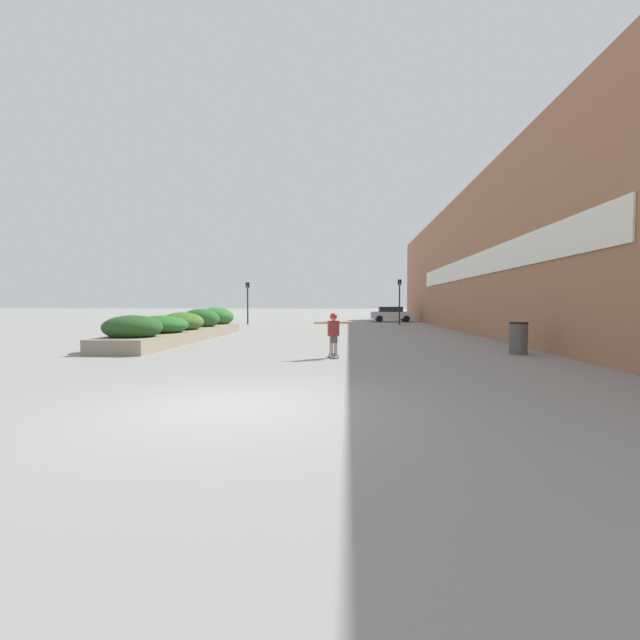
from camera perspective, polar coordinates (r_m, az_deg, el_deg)
ground_plane at (r=7.35m, az=-12.04°, el=-11.21°), size 300.00×300.00×0.00m
building_wall_right at (r=27.85m, az=18.85°, el=7.35°), size 0.67×47.68×8.54m
planter_box at (r=21.24m, az=-17.54°, el=-0.82°), size 2.19×12.46×1.49m
skateboard at (r=13.49m, az=1.80°, el=-4.76°), size 0.38×0.68×0.09m
skateboarder at (r=13.42m, az=1.81°, el=-1.28°), size 1.20×0.42×1.32m
trash_bin at (r=15.84m, az=24.93°, el=-2.21°), size 0.60×0.60×1.08m
car_leftmost at (r=43.46m, az=24.77°, el=0.79°), size 3.92×2.04×1.49m
car_center_left at (r=40.98m, az=9.52°, el=0.82°), size 3.98×1.97×1.43m
traffic_light_left at (r=35.75m, az=-9.63°, el=3.21°), size 0.28×0.30×3.47m
traffic_light_right at (r=35.18m, az=10.56°, el=3.42°), size 0.28×0.30×3.67m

